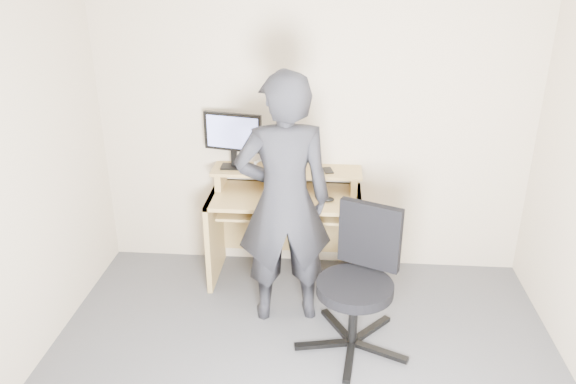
# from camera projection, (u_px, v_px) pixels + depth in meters

# --- Properties ---
(back_wall) EXTENTS (3.50, 0.02, 2.50)m
(back_wall) POSITION_uv_depth(u_px,v_px,m) (313.00, 124.00, 4.49)
(back_wall) COLOR #C1B099
(back_wall) RESTS_ON ground
(desk) EXTENTS (1.20, 0.60, 0.91)m
(desk) POSITION_uv_depth(u_px,v_px,m) (286.00, 214.00, 4.58)
(desk) COLOR tan
(desk) RESTS_ON ground
(monitor) EXTENTS (0.47, 0.14, 0.45)m
(monitor) POSITION_uv_depth(u_px,v_px,m) (233.00, 135.00, 4.43)
(monitor) COLOR black
(monitor) RESTS_ON desk
(external_drive) EXTENTS (0.11, 0.14, 0.20)m
(external_drive) POSITION_uv_depth(u_px,v_px,m) (290.00, 158.00, 4.45)
(external_drive) COLOR black
(external_drive) RESTS_ON desk
(travel_mug) EXTENTS (0.09, 0.09, 0.18)m
(travel_mug) POSITION_uv_depth(u_px,v_px,m) (285.00, 159.00, 4.46)
(travel_mug) COLOR silver
(travel_mug) RESTS_ON desk
(smartphone) EXTENTS (0.10, 0.14, 0.01)m
(smartphone) POSITION_uv_depth(u_px,v_px,m) (328.00, 170.00, 4.47)
(smartphone) COLOR black
(smartphone) RESTS_ON desk
(charger) EXTENTS (0.05, 0.05, 0.03)m
(charger) POSITION_uv_depth(u_px,v_px,m) (261.00, 171.00, 4.43)
(charger) COLOR black
(charger) RESTS_ON desk
(headphones) EXTENTS (0.19, 0.19, 0.06)m
(headphones) POSITION_uv_depth(u_px,v_px,m) (264.00, 164.00, 4.58)
(headphones) COLOR silver
(headphones) RESTS_ON desk
(keyboard) EXTENTS (0.48, 0.25, 0.03)m
(keyboard) POSITION_uv_depth(u_px,v_px,m) (278.00, 209.00, 4.38)
(keyboard) COLOR black
(keyboard) RESTS_ON desk
(mouse) EXTENTS (0.11, 0.08, 0.04)m
(mouse) POSITION_uv_depth(u_px,v_px,m) (328.00, 199.00, 4.30)
(mouse) COLOR black
(mouse) RESTS_ON desk
(office_chair) EXTENTS (0.77, 0.76, 0.97)m
(office_chair) POSITION_uv_depth(u_px,v_px,m) (360.00, 276.00, 3.74)
(office_chair) COLOR black
(office_chair) RESTS_ON ground
(person) EXTENTS (0.74, 0.56, 1.85)m
(person) POSITION_uv_depth(u_px,v_px,m) (284.00, 202.00, 3.89)
(person) COLOR black
(person) RESTS_ON ground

